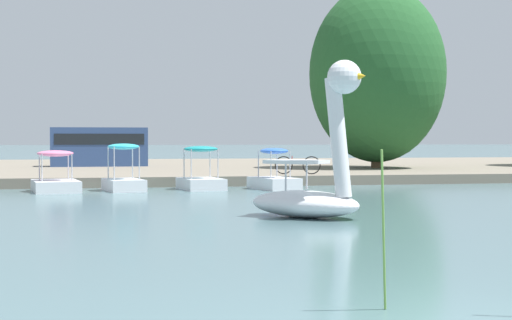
% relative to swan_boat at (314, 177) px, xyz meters
% --- Properties ---
extents(shore_bank_far, '(136.64, 25.24, 0.36)m').
position_rel_swan_boat_xyz_m(shore_bank_far, '(-1.46, 23.79, -0.70)').
color(shore_bank_far, slate).
rests_on(shore_bank_far, ground_plane).
extents(swan_boat, '(2.74, 2.80, 3.33)m').
position_rel_swan_boat_xyz_m(swan_boat, '(0.00, 0.00, 0.00)').
color(swan_boat, white).
rests_on(swan_boat, ground_plane).
extents(pedal_boat_blue, '(1.57, 2.20, 1.39)m').
position_rel_swan_boat_xyz_m(pedal_boat_blue, '(1.25, 9.50, -0.46)').
color(pedal_boat_blue, white).
rests_on(pedal_boat_blue, ground_plane).
extents(pedal_boat_teal, '(1.54, 2.11, 1.46)m').
position_rel_swan_boat_xyz_m(pedal_boat_teal, '(-1.19, 9.86, -0.42)').
color(pedal_boat_teal, white).
rests_on(pedal_boat_teal, ground_plane).
extents(pedal_boat_cyan, '(1.45, 2.12, 1.54)m').
position_rel_swan_boat_xyz_m(pedal_boat_cyan, '(-3.75, 9.67, -0.39)').
color(pedal_boat_cyan, white).
rests_on(pedal_boat_cyan, ground_plane).
extents(pedal_boat_pink, '(1.73, 2.43, 1.33)m').
position_rel_swan_boat_xyz_m(pedal_boat_pink, '(-5.91, 9.64, -0.48)').
color(pedal_boat_pink, white).
rests_on(pedal_boat_pink, ground_plane).
extents(tree_willow_near_path, '(8.56, 8.64, 8.43)m').
position_rel_swan_boat_xyz_m(tree_willow_near_path, '(8.01, 18.00, 3.82)').
color(tree_willow_near_path, brown).
rests_on(tree_willow_near_path, shore_bank_far).
extents(bicycle_parked, '(1.69, 0.50, 0.70)m').
position_rel_swan_boat_xyz_m(bicycle_parked, '(2.82, 12.44, -0.17)').
color(bicycle_parked, black).
rests_on(bicycle_parked, shore_bank_far).
extents(parked_van, '(4.69, 1.95, 1.90)m').
position_rel_swan_boat_xyz_m(parked_van, '(-4.57, 22.93, 0.51)').
color(parked_van, navy).
rests_on(parked_van, shore_bank_far).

